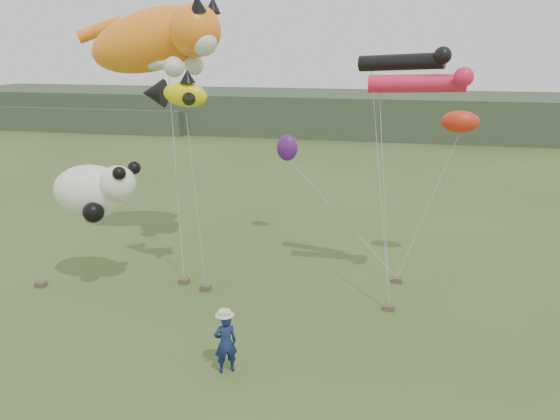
% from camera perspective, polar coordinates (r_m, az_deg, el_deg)
% --- Properties ---
extents(ground, '(120.00, 120.00, 0.00)m').
position_cam_1_polar(ground, '(16.11, -3.41, -16.44)').
color(ground, '#385123').
rests_on(ground, ground).
extents(headland, '(90.00, 13.00, 4.00)m').
position_cam_1_polar(headland, '(58.45, 5.38, 10.03)').
color(headland, '#2D3D28').
rests_on(headland, ground).
extents(festival_attendant, '(0.78, 0.71, 1.79)m').
position_cam_1_polar(festival_attendant, '(15.69, -5.72, -13.65)').
color(festival_attendant, navy).
rests_on(festival_attendant, ground).
extents(sandbag_anchors, '(13.67, 3.55, 0.19)m').
position_cam_1_polar(sandbag_anchors, '(20.74, -4.07, -8.10)').
color(sandbag_anchors, brown).
rests_on(sandbag_anchors, ground).
extents(cat_kite, '(7.01, 3.92, 3.62)m').
position_cam_1_polar(cat_kite, '(23.14, -12.18, 17.07)').
color(cat_kite, orange).
rests_on(cat_kite, ground).
extents(fish_kite, '(2.61, 1.73, 1.33)m').
position_cam_1_polar(fish_kite, '(19.72, -11.07, 11.90)').
color(fish_kite, yellow).
rests_on(fish_kite, ground).
extents(tube_kites, '(3.73, 1.90, 1.51)m').
position_cam_1_polar(tube_kites, '(19.03, 14.20, 13.71)').
color(tube_kites, black).
rests_on(tube_kites, ground).
extents(panda_kite, '(3.35, 2.17, 2.08)m').
position_cam_1_polar(panda_kite, '(20.79, -18.75, 1.96)').
color(panda_kite, white).
rests_on(panda_kite, ground).
extents(misc_kites, '(8.33, 3.17, 2.72)m').
position_cam_1_polar(misc_kites, '(22.92, 10.16, 7.79)').
color(misc_kites, red).
rests_on(misc_kites, ground).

